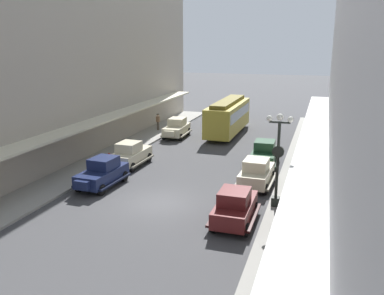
{
  "coord_description": "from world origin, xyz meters",
  "views": [
    {
      "loc": [
        8.5,
        -20.1,
        8.9
      ],
      "look_at": [
        0.0,
        6.0,
        1.8
      ],
      "focal_mm": 37.97,
      "sensor_mm": 36.0,
      "label": 1
    }
  ],
  "objects_px": {
    "lamp_post_with_clock": "(278,156)",
    "fire_hydrant": "(109,158)",
    "parked_car_3": "(102,172)",
    "pedestrian_2": "(310,141)",
    "pedestrian_1": "(312,237)",
    "parked_car_0": "(264,153)",
    "parked_car_2": "(131,153)",
    "pedestrian_0": "(158,122)",
    "parked_car_5": "(235,206)",
    "parked_car_1": "(257,172)",
    "streetcar": "(228,115)",
    "parked_car_4": "(177,128)"
  },
  "relations": [
    {
      "from": "parked_car_2",
      "to": "parked_car_4",
      "type": "xyz_separation_m",
      "value": [
        -0.01,
        9.97,
        0.0
      ]
    },
    {
      "from": "parked_car_0",
      "to": "parked_car_1",
      "type": "height_order",
      "value": "same"
    },
    {
      "from": "parked_car_3",
      "to": "pedestrian_0",
      "type": "xyz_separation_m",
      "value": [
        -3.05,
        16.45,
        0.07
      ]
    },
    {
      "from": "parked_car_5",
      "to": "lamp_post_with_clock",
      "type": "xyz_separation_m",
      "value": [
        1.74,
        2.57,
        2.04
      ]
    },
    {
      "from": "pedestrian_2",
      "to": "parked_car_3",
      "type": "bearing_deg",
      "value": -134.35
    },
    {
      "from": "fire_hydrant",
      "to": "pedestrian_0",
      "type": "height_order",
      "value": "pedestrian_0"
    },
    {
      "from": "lamp_post_with_clock",
      "to": "parked_car_0",
      "type": "bearing_deg",
      "value": 102.78
    },
    {
      "from": "parked_car_1",
      "to": "pedestrian_0",
      "type": "bearing_deg",
      "value": 132.68
    },
    {
      "from": "streetcar",
      "to": "fire_hydrant",
      "type": "height_order",
      "value": "streetcar"
    },
    {
      "from": "pedestrian_1",
      "to": "fire_hydrant",
      "type": "bearing_deg",
      "value": 147.88
    },
    {
      "from": "fire_hydrant",
      "to": "parked_car_5",
      "type": "bearing_deg",
      "value": -32.06
    },
    {
      "from": "parked_car_2",
      "to": "lamp_post_with_clock",
      "type": "distance_m",
      "value": 12.37
    },
    {
      "from": "parked_car_4",
      "to": "lamp_post_with_clock",
      "type": "height_order",
      "value": "lamp_post_with_clock"
    },
    {
      "from": "parked_car_1",
      "to": "streetcar",
      "type": "xyz_separation_m",
      "value": [
        -5.22,
        14.34,
        0.96
      ]
    },
    {
      "from": "pedestrian_1",
      "to": "parked_car_3",
      "type": "bearing_deg",
      "value": 158.26
    },
    {
      "from": "fire_hydrant",
      "to": "pedestrian_2",
      "type": "distance_m",
      "value": 16.33
    },
    {
      "from": "lamp_post_with_clock",
      "to": "fire_hydrant",
      "type": "distance_m",
      "value": 13.68
    },
    {
      "from": "streetcar",
      "to": "pedestrian_0",
      "type": "bearing_deg",
      "value": -172.68
    },
    {
      "from": "pedestrian_2",
      "to": "parked_car_5",
      "type": "bearing_deg",
      "value": -101.19
    },
    {
      "from": "parked_car_2",
      "to": "lamp_post_with_clock",
      "type": "bearing_deg",
      "value": -23.17
    },
    {
      "from": "parked_car_2",
      "to": "parked_car_4",
      "type": "distance_m",
      "value": 9.97
    },
    {
      "from": "parked_car_1",
      "to": "parked_car_5",
      "type": "bearing_deg",
      "value": -91.4
    },
    {
      "from": "parked_car_1",
      "to": "pedestrian_2",
      "type": "bearing_deg",
      "value": 73.07
    },
    {
      "from": "streetcar",
      "to": "pedestrian_2",
      "type": "xyz_separation_m",
      "value": [
        8.09,
        -4.9,
        -0.91
      ]
    },
    {
      "from": "pedestrian_2",
      "to": "lamp_post_with_clock",
      "type": "bearing_deg",
      "value": -95.75
    },
    {
      "from": "parked_car_0",
      "to": "lamp_post_with_clock",
      "type": "xyz_separation_m",
      "value": [
        1.8,
        -7.94,
        2.04
      ]
    },
    {
      "from": "lamp_post_with_clock",
      "to": "pedestrian_2",
      "type": "xyz_separation_m",
      "value": [
        1.28,
        12.67,
        -2.0
      ]
    },
    {
      "from": "streetcar",
      "to": "parked_car_0",
      "type": "bearing_deg",
      "value": -62.49
    },
    {
      "from": "lamp_post_with_clock",
      "to": "fire_hydrant",
      "type": "relative_size",
      "value": 6.29
    },
    {
      "from": "parked_car_2",
      "to": "parked_car_3",
      "type": "relative_size",
      "value": 0.99
    },
    {
      "from": "streetcar",
      "to": "lamp_post_with_clock",
      "type": "bearing_deg",
      "value": -68.8
    },
    {
      "from": "pedestrian_1",
      "to": "parked_car_0",
      "type": "bearing_deg",
      "value": 106.72
    },
    {
      "from": "parked_car_0",
      "to": "parked_car_2",
      "type": "height_order",
      "value": "same"
    },
    {
      "from": "parked_car_2",
      "to": "pedestrian_0",
      "type": "relative_size",
      "value": 2.57
    },
    {
      "from": "parked_car_2",
      "to": "pedestrian_0",
      "type": "height_order",
      "value": "parked_car_2"
    },
    {
      "from": "streetcar",
      "to": "parked_car_3",
      "type": "bearing_deg",
      "value": -103.29
    },
    {
      "from": "parked_car_3",
      "to": "pedestrian_2",
      "type": "xyz_separation_m",
      "value": [
        12.19,
        12.47,
        0.05
      ]
    },
    {
      "from": "pedestrian_0",
      "to": "pedestrian_1",
      "type": "relative_size",
      "value": 1.02
    },
    {
      "from": "lamp_post_with_clock",
      "to": "parked_car_3",
      "type": "bearing_deg",
      "value": 178.94
    },
    {
      "from": "pedestrian_1",
      "to": "pedestrian_0",
      "type": "bearing_deg",
      "value": 126.57
    },
    {
      "from": "parked_car_2",
      "to": "pedestrian_1",
      "type": "relative_size",
      "value": 2.62
    },
    {
      "from": "lamp_post_with_clock",
      "to": "fire_hydrant",
      "type": "xyz_separation_m",
      "value": [
        -12.75,
        4.33,
        -2.42
      ]
    },
    {
      "from": "streetcar",
      "to": "fire_hydrant",
      "type": "relative_size",
      "value": 11.71
    },
    {
      "from": "parked_car_1",
      "to": "parked_car_4",
      "type": "bearing_deg",
      "value": 129.86
    },
    {
      "from": "parked_car_0",
      "to": "lamp_post_with_clock",
      "type": "height_order",
      "value": "lamp_post_with_clock"
    },
    {
      "from": "parked_car_1",
      "to": "parked_car_2",
      "type": "relative_size",
      "value": 1.0
    },
    {
      "from": "parked_car_1",
      "to": "streetcar",
      "type": "height_order",
      "value": "streetcar"
    },
    {
      "from": "parked_car_5",
      "to": "pedestrian_2",
      "type": "relative_size",
      "value": 2.6
    },
    {
      "from": "parked_car_1",
      "to": "streetcar",
      "type": "distance_m",
      "value": 15.29
    },
    {
      "from": "parked_car_4",
      "to": "parked_car_5",
      "type": "bearing_deg",
      "value": -61.3
    }
  ]
}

